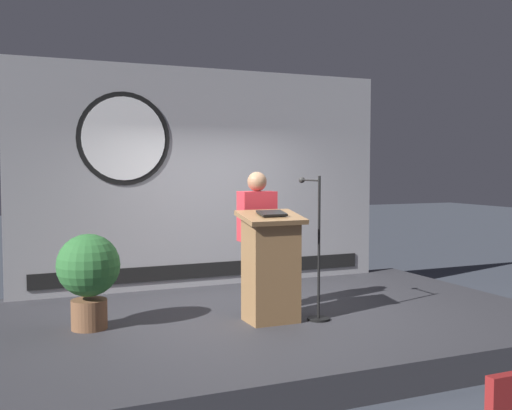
# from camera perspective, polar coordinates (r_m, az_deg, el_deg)

# --- Properties ---
(ground_plane) EXTENTS (40.00, 40.00, 0.00)m
(ground_plane) POSITION_cam_1_polar(r_m,az_deg,el_deg) (6.88, 0.47, -12.74)
(ground_plane) COLOR #383D47
(stage_platform) EXTENTS (6.40, 4.00, 0.30)m
(stage_platform) POSITION_cam_1_polar(r_m,az_deg,el_deg) (6.84, 0.47, -11.53)
(stage_platform) COLOR #333338
(stage_platform) RESTS_ON ground
(banner_display) EXTENTS (5.22, 0.12, 2.97)m
(banner_display) POSITION_cam_1_polar(r_m,az_deg,el_deg) (8.32, -4.84, 2.55)
(banner_display) COLOR #9E9EA3
(banner_display) RESTS_ON stage_platform
(podium) EXTENTS (0.64, 0.50, 1.18)m
(podium) POSITION_cam_1_polar(r_m,az_deg,el_deg) (6.42, 1.41, -5.87)
(podium) COLOR olive
(podium) RESTS_ON stage_platform
(speaker_person) EXTENTS (0.40, 0.26, 1.58)m
(speaker_person) POSITION_cam_1_polar(r_m,az_deg,el_deg) (6.84, 0.09, -3.37)
(speaker_person) COLOR black
(speaker_person) RESTS_ON stage_platform
(microphone_stand) EXTENTS (0.24, 0.56, 1.54)m
(microphone_stand) POSITION_cam_1_polar(r_m,az_deg,el_deg) (6.56, 5.70, -5.96)
(microphone_stand) COLOR black
(microphone_stand) RESTS_ON stage_platform
(potted_plant) EXTENTS (0.63, 0.63, 0.97)m
(potted_plant) POSITION_cam_1_polar(r_m,az_deg,el_deg) (6.35, -15.51, -6.08)
(potted_plant) COLOR brown
(potted_plant) RESTS_ON stage_platform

